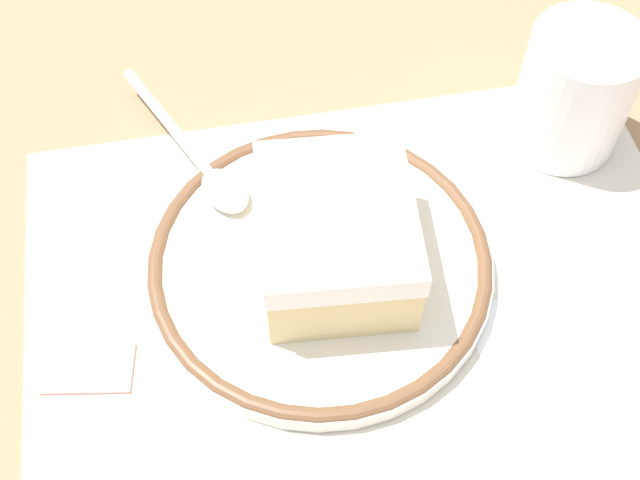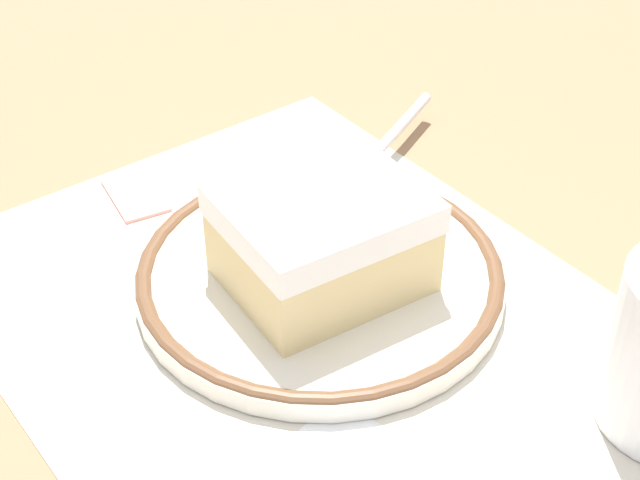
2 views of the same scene
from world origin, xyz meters
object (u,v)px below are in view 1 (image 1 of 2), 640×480
plate (320,263)px  napkin (580,373)px  cup (573,96)px  sugar_packet (87,367)px  cake_slice (336,236)px  spoon (204,165)px

plate → napkin: 0.16m
cup → sugar_packet: cup is taller
cake_slice → spoon: size_ratio=0.77×
plate → spoon: spoon is taller
napkin → plate: bearing=144.0°
spoon → napkin: bearing=-42.6°
plate → cake_slice: size_ratio=1.91×
plate → cake_slice: bearing=-29.0°
cup → sugar_packet: bearing=-160.1°
plate → cup: (0.18, 0.08, 0.03)m
spoon → napkin: 0.26m
cup → napkin: 0.18m
cake_slice → plate: bearing=151.0°
cake_slice → cup: (0.17, 0.08, -0.00)m
cake_slice → napkin: bearing=-36.4°
sugar_packet → napkin: bearing=-11.3°
cup → napkin: bearing=-106.4°
cake_slice → cup: cup is taller
cup → spoon: bearing=178.8°
plate → sugar_packet: size_ratio=4.11×
sugar_packet → cup: bearing=19.9°
plate → sugar_packet: plate is taller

